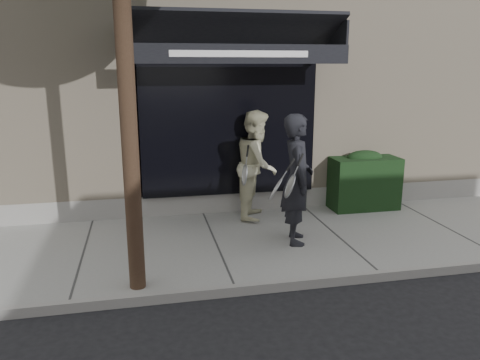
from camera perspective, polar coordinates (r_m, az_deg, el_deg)
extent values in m
plane|color=black|center=(8.03, 11.38, -7.16)|extent=(80.00, 80.00, 0.00)
cube|color=gray|center=(8.01, 11.40, -6.76)|extent=(20.00, 3.00, 0.12)
cube|color=gray|center=(6.73, 16.66, -11.11)|extent=(20.00, 0.10, 0.14)
cube|color=beige|center=(12.25, 2.60, 13.42)|extent=(14.00, 7.00, 5.50)
cube|color=gray|center=(9.45, 7.43, -2.18)|extent=(14.02, 0.42, 0.50)
cube|color=black|center=(8.62, -1.44, 6.91)|extent=(3.20, 0.30, 2.60)
cube|color=gray|center=(8.62, -12.21, 6.61)|extent=(0.08, 0.40, 2.60)
cube|color=gray|center=(9.18, 8.32, 7.20)|extent=(0.08, 0.40, 2.60)
cube|color=gray|center=(8.71, -1.69, 15.81)|extent=(3.36, 0.40, 0.12)
cube|color=black|center=(8.03, -0.76, 17.84)|extent=(3.60, 1.03, 0.55)
cube|color=black|center=(7.52, 0.01, 15.13)|extent=(3.60, 0.05, 0.30)
cube|color=white|center=(7.50, 0.06, 15.14)|extent=(2.20, 0.01, 0.10)
cube|color=black|center=(7.88, -14.16, 16.93)|extent=(0.04, 1.00, 0.45)
cube|color=black|center=(8.55, 11.55, 16.79)|extent=(0.04, 1.00, 0.45)
cube|color=black|center=(9.38, 14.76, -0.31)|extent=(1.30, 0.70, 1.00)
ellipsoid|color=black|center=(9.27, 14.95, 2.68)|extent=(0.71, 0.38, 0.27)
cylinder|color=black|center=(5.58, -13.54, 8.93)|extent=(0.20, 0.20, 4.80)
imported|color=black|center=(7.24, 6.98, 0.07)|extent=(0.63, 0.82, 2.02)
torus|color=silver|center=(6.92, 6.09, -0.75)|extent=(0.16, 0.32, 0.29)
cylinder|color=silver|center=(6.92, 6.09, -0.75)|extent=(0.13, 0.28, 0.25)
cylinder|color=silver|center=(6.92, 6.09, -0.75)|extent=(0.18, 0.04, 0.08)
cylinder|color=black|center=(6.92, 6.09, -0.75)|extent=(0.20, 0.05, 0.10)
torus|color=silver|center=(6.83, 4.37, -1.10)|extent=(0.26, 0.34, 0.28)
cylinder|color=silver|center=(6.83, 4.37, -1.10)|extent=(0.22, 0.30, 0.24)
cylinder|color=silver|center=(6.83, 4.37, -1.10)|extent=(0.16, 0.07, 0.11)
cylinder|color=black|center=(6.83, 4.37, -1.10)|extent=(0.19, 0.09, 0.13)
imported|color=beige|center=(8.42, 2.10, 1.89)|extent=(1.03, 1.15, 1.95)
torus|color=silver|center=(8.03, 0.57, 0.64)|extent=(0.07, 0.30, 0.30)
cylinder|color=silver|center=(8.03, 0.57, 0.64)|extent=(0.04, 0.27, 0.27)
cylinder|color=silver|center=(8.03, 0.57, 0.64)|extent=(0.18, 0.02, 0.04)
cylinder|color=black|center=(8.03, 0.57, 0.64)|extent=(0.20, 0.03, 0.06)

